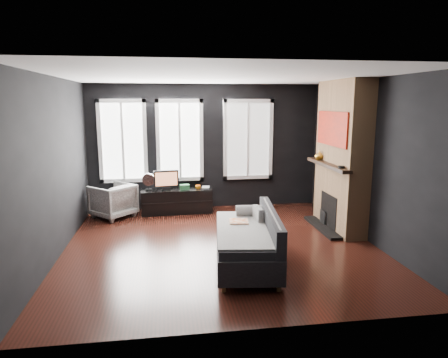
{
  "coord_description": "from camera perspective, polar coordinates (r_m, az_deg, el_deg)",
  "views": [
    {
      "loc": [
        -0.84,
        -6.18,
        2.31
      ],
      "look_at": [
        0.1,
        0.3,
        1.05
      ],
      "focal_mm": 32.0,
      "sensor_mm": 36.0,
      "label": 1
    }
  ],
  "objects": [
    {
      "name": "floor",
      "position": [
        6.65,
        -0.49,
        -9.43
      ],
      "size": [
        5.0,
        5.0,
        0.0
      ],
      "primitive_type": "plane",
      "color": "black",
      "rests_on": "ground"
    },
    {
      "name": "ceiling",
      "position": [
        6.25,
        -0.53,
        14.47
      ],
      "size": [
        5.0,
        5.0,
        0.0
      ],
      "primitive_type": "plane",
      "color": "white",
      "rests_on": "ground"
    },
    {
      "name": "wall_back",
      "position": [
        8.77,
        -2.72,
        4.61
      ],
      "size": [
        5.0,
        0.02,
        2.7
      ],
      "primitive_type": "cube",
      "color": "black",
      "rests_on": "ground"
    },
    {
      "name": "wall_left",
      "position": [
        6.47,
        -23.03,
        1.48
      ],
      "size": [
        0.02,
        5.0,
        2.7
      ],
      "primitive_type": "cube",
      "color": "black",
      "rests_on": "ground"
    },
    {
      "name": "wall_right",
      "position": [
        7.09,
        19.96,
        2.46
      ],
      "size": [
        0.02,
        5.0,
        2.7
      ],
      "primitive_type": "cube",
      "color": "black",
      "rests_on": "ground"
    },
    {
      "name": "windows",
      "position": [
        8.65,
        -5.79,
        11.31
      ],
      "size": [
        4.0,
        0.16,
        1.76
      ],
      "primitive_type": null,
      "color": "white",
      "rests_on": "wall_back"
    },
    {
      "name": "fireplace",
      "position": [
        7.53,
        16.48,
        3.13
      ],
      "size": [
        0.7,
        1.62,
        2.7
      ],
      "primitive_type": null,
      "color": "#93724C",
      "rests_on": "floor"
    },
    {
      "name": "sofa",
      "position": [
        5.78,
        3.21,
        -8.44
      ],
      "size": [
        1.15,
        1.96,
        0.8
      ],
      "primitive_type": null,
      "rotation": [
        0.0,
        0.0,
        -0.12
      ],
      "color": "#262628",
      "rests_on": "floor"
    },
    {
      "name": "stripe_pillow",
      "position": [
        6.12,
        4.85,
        -5.59
      ],
      "size": [
        0.1,
        0.35,
        0.34
      ],
      "primitive_type": "cube",
      "rotation": [
        0.0,
        0.0,
        0.05
      ],
      "color": "gray",
      "rests_on": "sofa"
    },
    {
      "name": "armchair",
      "position": [
        8.43,
        -15.61,
        -2.77
      ],
      "size": [
        1.0,
        1.0,
        0.75
      ],
      "primitive_type": "imported",
      "rotation": [
        0.0,
        0.0,
        -2.34
      ],
      "color": "white",
      "rests_on": "floor"
    },
    {
      "name": "media_console",
      "position": [
        8.53,
        -6.78,
        -3.13
      ],
      "size": [
        1.49,
        0.53,
        0.51
      ],
      "primitive_type": null,
      "rotation": [
        0.0,
        0.0,
        0.05
      ],
      "color": "black",
      "rests_on": "floor"
    },
    {
      "name": "monitor",
      "position": [
        8.4,
        -8.26,
        0.02
      ],
      "size": [
        0.54,
        0.19,
        0.47
      ],
      "primitive_type": null,
      "rotation": [
        0.0,
        0.0,
        0.15
      ],
      "color": "black",
      "rests_on": "media_console"
    },
    {
      "name": "desk_fan",
      "position": [
        8.43,
        -10.73,
        -0.37
      ],
      "size": [
        0.28,
        0.28,
        0.37
      ],
      "primitive_type": null,
      "rotation": [
        0.0,
        0.0,
        -0.09
      ],
      "color": "#9D9D9D",
      "rests_on": "media_console"
    },
    {
      "name": "mug",
      "position": [
        8.44,
        -3.73,
        -1.07
      ],
      "size": [
        0.12,
        0.09,
        0.11
      ],
      "primitive_type": "imported",
      "rotation": [
        0.0,
        0.0,
        0.03
      ],
      "color": "orange",
      "rests_on": "media_console"
    },
    {
      "name": "book",
      "position": [
        8.59,
        -3.17,
        -0.49
      ],
      "size": [
        0.16,
        0.04,
        0.22
      ],
      "primitive_type": "imported",
      "rotation": [
        0.0,
        0.0,
        -0.15
      ],
      "color": "#BBA994",
      "rests_on": "media_console"
    },
    {
      "name": "storage_box",
      "position": [
        8.43,
        -5.65,
        -1.15
      ],
      "size": [
        0.21,
        0.14,
        0.11
      ],
      "primitive_type": "cube",
      "rotation": [
        0.0,
        0.0,
        0.1
      ],
      "color": "#2A693A",
      "rests_on": "media_console"
    },
    {
      "name": "mantel_vase",
      "position": [
        7.85,
        13.44,
        3.32
      ],
      "size": [
        0.21,
        0.22,
        0.17
      ],
      "primitive_type": "imported",
      "rotation": [
        0.0,
        0.0,
        0.29
      ],
      "color": "gold",
      "rests_on": "fireplace"
    },
    {
      "name": "mantel_clock",
      "position": [
        6.95,
        16.44,
        1.65
      ],
      "size": [
        0.13,
        0.13,
        0.04
      ],
      "primitive_type": "cylinder",
      "rotation": [
        0.0,
        0.0,
        -0.18
      ],
      "color": "black",
      "rests_on": "fireplace"
    }
  ]
}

